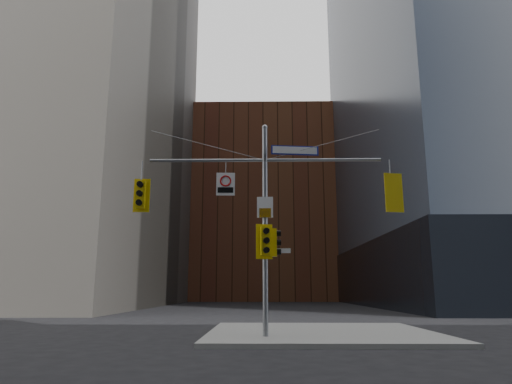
{
  "coord_description": "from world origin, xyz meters",
  "views": [
    {
      "loc": [
        -0.08,
        -13.21,
        1.62
      ],
      "look_at": [
        -0.31,
        2.0,
        4.87
      ],
      "focal_mm": 32.0,
      "sensor_mm": 36.0,
      "label": 1
    }
  ],
  "objects_px": {
    "signal_assembly": "(265,205)",
    "traffic_light_pole_front": "(265,241)",
    "traffic_light_pole_side": "(275,243)",
    "street_sign_blade": "(295,150)",
    "regulatory_sign_arm": "(226,183)",
    "traffic_light_west_arm": "(141,194)",
    "traffic_light_east_arm": "(391,194)"
  },
  "relations": [
    {
      "from": "traffic_light_west_arm",
      "to": "traffic_light_pole_front",
      "type": "distance_m",
      "value": 4.57
    },
    {
      "from": "traffic_light_pole_side",
      "to": "traffic_light_pole_front",
      "type": "relative_size",
      "value": 0.8
    },
    {
      "from": "street_sign_blade",
      "to": "regulatory_sign_arm",
      "type": "distance_m",
      "value": 2.67
    },
    {
      "from": "signal_assembly",
      "to": "traffic_light_pole_side",
      "type": "xyz_separation_m",
      "value": [
        0.32,
        0.01,
        -1.27
      ]
    },
    {
      "from": "traffic_light_east_arm",
      "to": "traffic_light_pole_side",
      "type": "distance_m",
      "value": 4.31
    },
    {
      "from": "traffic_light_east_arm",
      "to": "traffic_light_west_arm",
      "type": "bearing_deg",
      "value": -11.47
    },
    {
      "from": "traffic_light_east_arm",
      "to": "regulatory_sign_arm",
      "type": "relative_size",
      "value": 1.67
    },
    {
      "from": "signal_assembly",
      "to": "traffic_light_east_arm",
      "type": "height_order",
      "value": "signal_assembly"
    },
    {
      "from": "traffic_light_east_arm",
      "to": "street_sign_blade",
      "type": "distance_m",
      "value": 3.6
    },
    {
      "from": "traffic_light_west_arm",
      "to": "street_sign_blade",
      "type": "bearing_deg",
      "value": -1.69
    },
    {
      "from": "traffic_light_pole_side",
      "to": "traffic_light_pole_front",
      "type": "distance_m",
      "value": 0.42
    },
    {
      "from": "traffic_light_pole_side",
      "to": "street_sign_blade",
      "type": "xyz_separation_m",
      "value": [
        0.73,
        -0.0,
        3.2
      ]
    },
    {
      "from": "traffic_light_west_arm",
      "to": "regulatory_sign_arm",
      "type": "distance_m",
      "value": 2.94
    },
    {
      "from": "traffic_light_east_arm",
      "to": "traffic_light_pole_side",
      "type": "relative_size",
      "value": 1.44
    },
    {
      "from": "traffic_light_pole_front",
      "to": "traffic_light_pole_side",
      "type": "bearing_deg",
      "value": 28.86
    },
    {
      "from": "traffic_light_east_arm",
      "to": "traffic_light_pole_front",
      "type": "height_order",
      "value": "traffic_light_east_arm"
    },
    {
      "from": "traffic_light_pole_side",
      "to": "traffic_light_west_arm",
      "type": "bearing_deg",
      "value": 90.43
    },
    {
      "from": "traffic_light_pole_front",
      "to": "street_sign_blade",
      "type": "relative_size",
      "value": 0.7
    },
    {
      "from": "signal_assembly",
      "to": "street_sign_blade",
      "type": "height_order",
      "value": "signal_assembly"
    },
    {
      "from": "traffic_light_east_arm",
      "to": "traffic_light_pole_front",
      "type": "bearing_deg",
      "value": -7.82
    },
    {
      "from": "traffic_light_west_arm",
      "to": "traffic_light_pole_front",
      "type": "xyz_separation_m",
      "value": [
        4.26,
        -0.28,
        -1.63
      ]
    },
    {
      "from": "traffic_light_pole_front",
      "to": "street_sign_blade",
      "type": "height_order",
      "value": "street_sign_blade"
    },
    {
      "from": "street_sign_blade",
      "to": "signal_assembly",
      "type": "bearing_deg",
      "value": 173.21
    },
    {
      "from": "street_sign_blade",
      "to": "regulatory_sign_arm",
      "type": "relative_size",
      "value": 2.08
    },
    {
      "from": "traffic_light_pole_side",
      "to": "regulatory_sign_arm",
      "type": "bearing_deg",
      "value": 91.43
    },
    {
      "from": "traffic_light_west_arm",
      "to": "traffic_light_pole_side",
      "type": "xyz_separation_m",
      "value": [
        4.58,
        -0.01,
        -1.65
      ]
    },
    {
      "from": "signal_assembly",
      "to": "traffic_light_pole_front",
      "type": "distance_m",
      "value": 1.28
    },
    {
      "from": "street_sign_blade",
      "to": "regulatory_sign_arm",
      "type": "xyz_separation_m",
      "value": [
        -2.4,
        -0.02,
        -1.17
      ]
    },
    {
      "from": "traffic_light_west_arm",
      "to": "traffic_light_east_arm",
      "type": "height_order",
      "value": "traffic_light_east_arm"
    },
    {
      "from": "signal_assembly",
      "to": "traffic_light_west_arm",
      "type": "bearing_deg",
      "value": 179.83
    },
    {
      "from": "signal_assembly",
      "to": "traffic_light_west_arm",
      "type": "xyz_separation_m",
      "value": [
        -4.26,
        0.01,
        0.38
      ]
    },
    {
      "from": "traffic_light_west_arm",
      "to": "traffic_light_pole_side",
      "type": "height_order",
      "value": "traffic_light_west_arm"
    }
  ]
}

